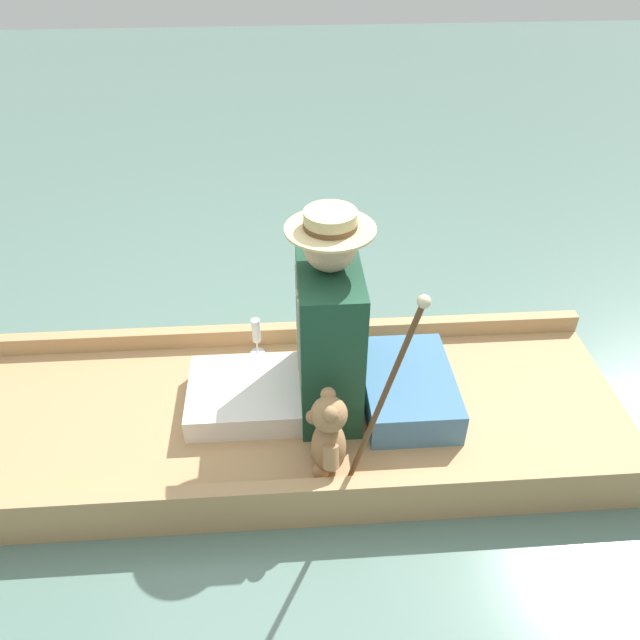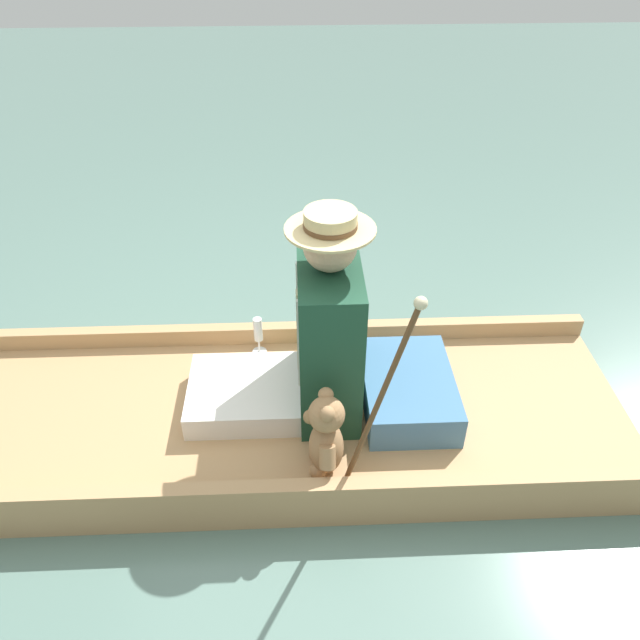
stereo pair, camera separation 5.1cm
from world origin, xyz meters
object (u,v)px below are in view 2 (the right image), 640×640
object	(u,v)px
wine_glass	(258,332)
walking_cane	(386,385)
teddy_bear	(325,437)
seated_person	(311,341)

from	to	relation	value
wine_glass	walking_cane	world-z (taller)	walking_cane
teddy_bear	walking_cane	world-z (taller)	walking_cane
seated_person	wine_glass	bearing A→B (deg)	40.20
teddy_bear	walking_cane	size ratio (longest dim) A/B	0.44
wine_glass	walking_cane	distance (m)	0.99
seated_person	teddy_bear	xyz separation A→B (m)	(-0.37, -0.04, -0.16)
wine_glass	walking_cane	xyz separation A→B (m)	(-0.79, -0.47, 0.38)
seated_person	wine_glass	xyz separation A→B (m)	(0.34, 0.24, -0.21)
teddy_bear	wine_glass	size ratio (longest dim) A/B	1.90
seated_person	walking_cane	bearing A→B (deg)	-146.76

